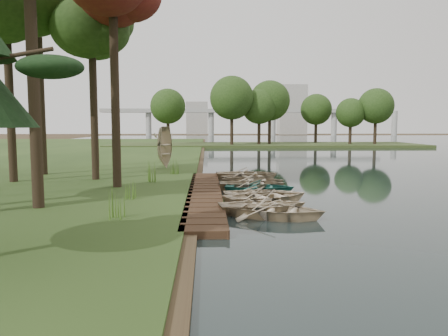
{
  "coord_description": "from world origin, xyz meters",
  "views": [
    {
      "loc": [
        -1.5,
        -21.03,
        3.54
      ],
      "look_at": [
        -0.67,
        -0.25,
        1.47
      ],
      "focal_mm": 35.0,
      "sensor_mm": 36.0,
      "label": 1
    }
  ],
  "objects_px": {
    "rowboat_1": "(263,204)",
    "stored_rowboat": "(165,164)",
    "boardwalk": "(205,194)",
    "rowboat_2": "(268,195)",
    "rowboat_0": "(277,208)"
  },
  "relations": [
    {
      "from": "stored_rowboat",
      "to": "rowboat_2",
      "type": "bearing_deg",
      "value": -124.11
    },
    {
      "from": "rowboat_1",
      "to": "stored_rowboat",
      "type": "distance_m",
      "value": 16.34
    },
    {
      "from": "rowboat_0",
      "to": "rowboat_1",
      "type": "height_order",
      "value": "rowboat_0"
    },
    {
      "from": "rowboat_0",
      "to": "rowboat_2",
      "type": "relative_size",
      "value": 0.92
    },
    {
      "from": "rowboat_2",
      "to": "stored_rowboat",
      "type": "distance_m",
      "value": 14.73
    },
    {
      "from": "rowboat_2",
      "to": "stored_rowboat",
      "type": "height_order",
      "value": "stored_rowboat"
    },
    {
      "from": "boardwalk",
      "to": "rowboat_1",
      "type": "bearing_deg",
      "value": -59.76
    },
    {
      "from": "rowboat_2",
      "to": "stored_rowboat",
      "type": "relative_size",
      "value": 1.25
    },
    {
      "from": "rowboat_1",
      "to": "stored_rowboat",
      "type": "height_order",
      "value": "stored_rowboat"
    },
    {
      "from": "rowboat_1",
      "to": "rowboat_2",
      "type": "height_order",
      "value": "rowboat_2"
    },
    {
      "from": "boardwalk",
      "to": "rowboat_1",
      "type": "height_order",
      "value": "rowboat_1"
    },
    {
      "from": "boardwalk",
      "to": "rowboat_1",
      "type": "xyz_separation_m",
      "value": [
        2.35,
        -4.03,
        0.27
      ]
    },
    {
      "from": "rowboat_0",
      "to": "boardwalk",
      "type": "bearing_deg",
      "value": 50.51
    },
    {
      "from": "boardwalk",
      "to": "rowboat_0",
      "type": "bearing_deg",
      "value": -61.65
    },
    {
      "from": "boardwalk",
      "to": "rowboat_2",
      "type": "height_order",
      "value": "rowboat_2"
    }
  ]
}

